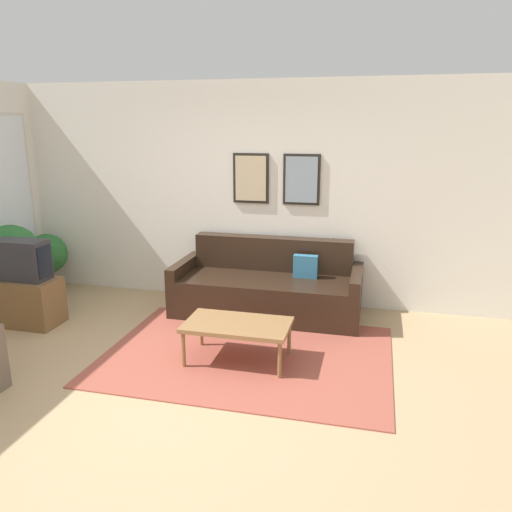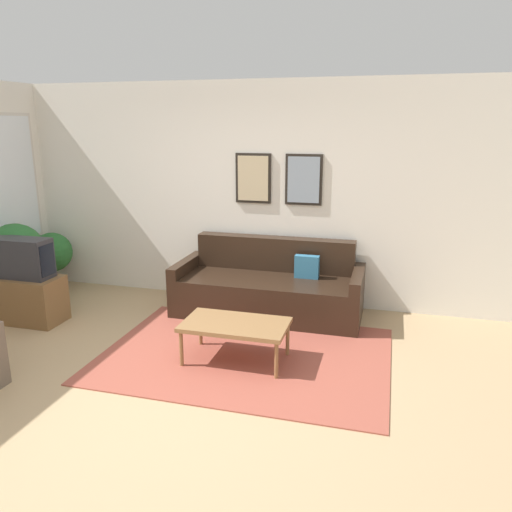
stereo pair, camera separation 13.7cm
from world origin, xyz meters
The scene contains 10 objects.
ground_plane centered at (0.00, 0.00, 0.00)m, with size 16.00×16.00×0.00m, color tan.
area_rug centered at (0.51, 0.85, 0.01)m, with size 2.74×1.98×0.01m.
wall_back centered at (0.01, 2.48, 1.35)m, with size 8.00×0.09×2.70m.
couch centered at (0.45, 2.01, 0.30)m, with size 2.17×0.90×0.86m.
coffee_table centered at (0.45, 0.70, 0.36)m, with size 0.98×0.56×0.39m.
tv_stand centered at (-2.15, 1.03, 0.26)m, with size 0.83×0.43×0.53m.
tv centered at (-2.15, 1.03, 0.75)m, with size 0.68×0.28×0.44m.
potted_plant_tall centered at (-2.50, 1.35, 0.70)m, with size 0.68×0.68×1.05m.
potted_plant_by_window centered at (-2.58, 2.10, 0.50)m, with size 0.53×0.53×0.78m.
potted_plant_small centered at (-2.47, 1.60, 0.49)m, with size 0.51×0.51×0.77m.
Camera 1 is at (1.65, -3.47, 2.19)m, focal length 35.00 mm.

